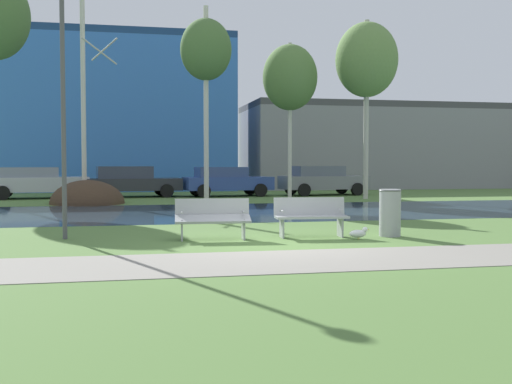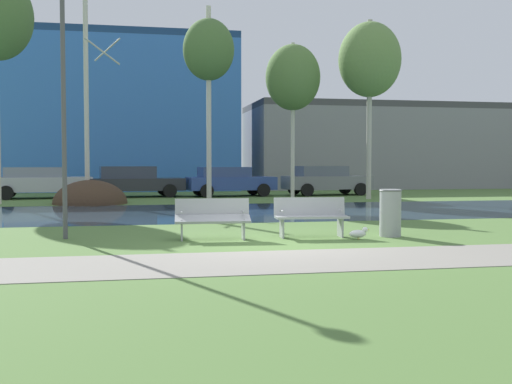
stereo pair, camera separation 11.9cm
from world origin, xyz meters
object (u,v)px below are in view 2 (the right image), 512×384
(bench_right, at_px, (311,216))
(trash_bin, at_px, (390,212))
(streetlamp, at_px, (63,67))
(parked_hatch_third_blue, at_px, (229,181))
(parked_wagon_fourth_grey, at_px, (325,180))
(parked_van_nearest_silver, at_px, (40,182))
(bench_left, at_px, (213,217))
(seagull, at_px, (359,233))
(parked_sedan_second_dark, at_px, (133,181))

(bench_right, relative_size, trash_bin, 1.56)
(streetlamp, height_order, parked_hatch_third_blue, streetlamp)
(parked_hatch_third_blue, bearing_deg, parked_wagon_fourth_grey, 0.57)
(bench_right, relative_size, parked_van_nearest_silver, 0.35)
(trash_bin, distance_m, streetlamp, 7.78)
(bench_left, xyz_separation_m, streetlamp, (-3.11, 0.72, 3.21))
(trash_bin, relative_size, parked_wagon_fourth_grey, 0.23)
(seagull, xyz_separation_m, streetlamp, (-6.18, 1.33, 3.55))
(trash_bin, bearing_deg, parked_sedan_second_dark, 107.68)
(trash_bin, height_order, seagull, trash_bin)
(bench_right, distance_m, parked_sedan_second_dark, 17.80)
(seagull, height_order, parked_van_nearest_silver, parked_van_nearest_silver)
(seagull, height_order, parked_sedan_second_dark, parked_sedan_second_dark)
(trash_bin, relative_size, parked_van_nearest_silver, 0.23)
(streetlamp, bearing_deg, parked_sedan_second_dark, 85.02)
(parked_wagon_fourth_grey, bearing_deg, trash_bin, -102.97)
(parked_van_nearest_silver, xyz_separation_m, parked_wagon_fourth_grey, (13.87, 0.20, 0.01))
(bench_left, height_order, parked_hatch_third_blue, parked_hatch_third_blue)
(trash_bin, xyz_separation_m, parked_hatch_third_blue, (-0.95, 17.41, 0.22))
(trash_bin, distance_m, parked_hatch_third_blue, 17.44)
(bench_right, distance_m, parked_van_nearest_silver, 18.86)
(bench_right, relative_size, parked_wagon_fourth_grey, 0.36)
(parked_van_nearest_silver, xyz_separation_m, parked_sedan_second_dark, (4.24, 0.34, 0.01))
(trash_bin, bearing_deg, parked_van_nearest_silver, 119.71)
(seagull, xyz_separation_m, parked_sedan_second_dark, (-4.73, 17.99, 0.65))
(bench_left, relative_size, parked_hatch_third_blue, 0.37)
(bench_left, distance_m, parked_van_nearest_silver, 18.03)
(parked_van_nearest_silver, relative_size, parked_wagon_fourth_grey, 1.03)
(parked_hatch_third_blue, bearing_deg, trash_bin, -86.87)
(bench_right, height_order, parked_sedan_second_dark, parked_sedan_second_dark)
(bench_left, height_order, seagull, bench_left)
(bench_right, xyz_separation_m, trash_bin, (1.77, -0.23, 0.07))
(streetlamp, height_order, parked_van_nearest_silver, streetlamp)
(parked_sedan_second_dark, distance_m, parked_wagon_fourth_grey, 9.63)
(parked_van_nearest_silver, bearing_deg, bench_left, -70.91)
(seagull, height_order, parked_hatch_third_blue, parked_hatch_third_blue)
(bench_left, distance_m, parked_wagon_fourth_grey, 18.99)
(seagull, xyz_separation_m, parked_hatch_third_blue, (-0.07, 17.80, 0.64))
(bench_left, bearing_deg, parked_hatch_third_blue, 80.08)
(trash_bin, relative_size, streetlamp, 0.19)
(bench_left, xyz_separation_m, trash_bin, (3.96, -0.23, 0.07))
(seagull, distance_m, parked_van_nearest_silver, 19.80)
(parked_hatch_third_blue, height_order, parked_wagon_fourth_grey, parked_wagon_fourth_grey)
(bench_left, height_order, parked_van_nearest_silver, parked_van_nearest_silver)
(bench_right, distance_m, seagull, 1.13)
(seagull, bearing_deg, parked_sedan_second_dark, 104.72)
(bench_left, xyz_separation_m, parked_sedan_second_dark, (-1.66, 17.38, 0.31))
(bench_left, height_order, parked_sedan_second_dark, parked_sedan_second_dark)
(trash_bin, height_order, parked_van_nearest_silver, parked_van_nearest_silver)
(parked_van_nearest_silver, xyz_separation_m, parked_hatch_third_blue, (8.90, 0.15, -0.01))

